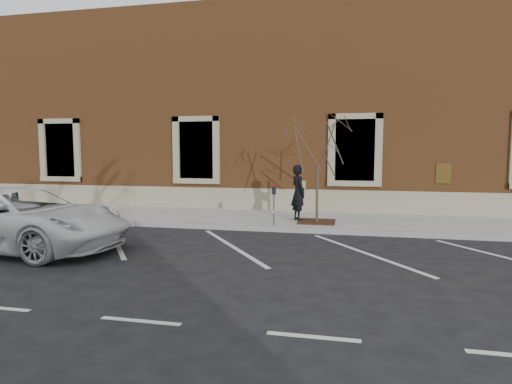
% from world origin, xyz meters
% --- Properties ---
extents(ground, '(120.00, 120.00, 0.00)m').
position_xyz_m(ground, '(0.00, 0.00, 0.00)').
color(ground, '#28282B').
rests_on(ground, ground).
extents(sidewalk_near, '(40.00, 3.50, 0.15)m').
position_xyz_m(sidewalk_near, '(0.00, 1.75, 0.07)').
color(sidewalk_near, beige).
rests_on(sidewalk_near, ground).
extents(curb_near, '(40.00, 0.12, 0.15)m').
position_xyz_m(curb_near, '(0.00, -0.05, 0.07)').
color(curb_near, '#9E9E99').
rests_on(curb_near, ground).
extents(parking_stripes, '(28.00, 4.40, 0.01)m').
position_xyz_m(parking_stripes, '(0.00, -2.20, 0.00)').
color(parking_stripes, silver).
rests_on(parking_stripes, ground).
extents(building_civic, '(40.00, 8.62, 8.00)m').
position_xyz_m(building_civic, '(0.00, 7.74, 4.00)').
color(building_civic, brown).
rests_on(building_civic, ground).
extents(man, '(0.70, 0.78, 1.78)m').
position_xyz_m(man, '(1.24, 1.26, 1.04)').
color(man, black).
rests_on(man, sidewalk_near).
extents(parking_meter, '(0.11, 0.09, 1.24)m').
position_xyz_m(parking_meter, '(0.64, 0.14, 1.01)').
color(parking_meter, '#595B60').
rests_on(parking_meter, sidewalk_near).
extents(tree_grate, '(1.13, 1.13, 0.03)m').
position_xyz_m(tree_grate, '(1.85, 1.02, 0.16)').
color(tree_grate, '#432315').
rests_on(tree_grate, sidewalk_near).
extents(sapling, '(1.98, 1.98, 3.31)m').
position_xyz_m(sapling, '(1.85, 1.02, 2.46)').
color(sapling, brown).
rests_on(sapling, sidewalk_near).
extents(white_truck, '(5.52, 2.82, 1.49)m').
position_xyz_m(white_truck, '(-4.93, -3.57, 0.75)').
color(white_truck, white).
rests_on(white_truck, ground).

